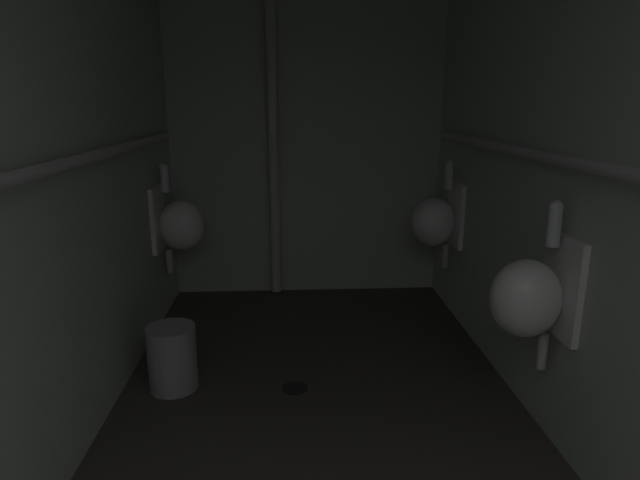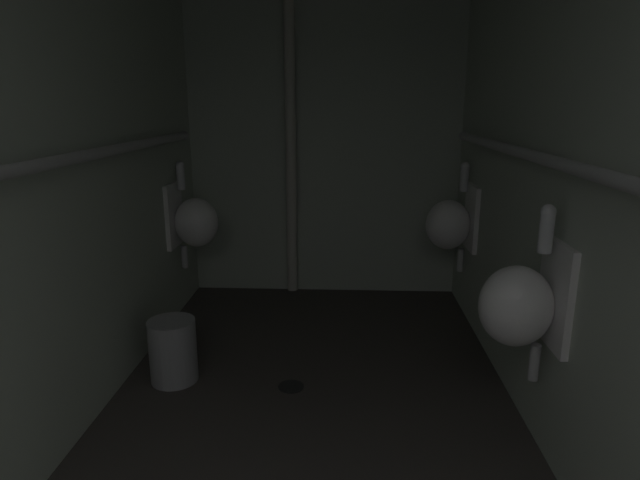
{
  "view_description": "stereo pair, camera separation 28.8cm",
  "coord_description": "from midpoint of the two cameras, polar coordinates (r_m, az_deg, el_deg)",
  "views": [
    {
      "loc": [
        -0.13,
        -0.12,
        1.49
      ],
      "look_at": [
        0.03,
        2.67,
        0.76
      ],
      "focal_mm": 29.9,
      "sensor_mm": 36.0,
      "label": 1
    },
    {
      "loc": [
        0.16,
        -0.12,
        1.49
      ],
      "look_at": [
        0.03,
        2.67,
        0.76
      ],
      "focal_mm": 29.9,
      "sensor_mm": 36.0,
      "label": 2
    }
  ],
  "objects": [
    {
      "name": "supply_pipe_left",
      "position": [
        2.35,
        -28.42,
        7.25
      ],
      "size": [
        0.06,
        3.35,
        0.06
      ],
      "color": "#B2B2B2"
    },
    {
      "name": "waste_bin",
      "position": [
        3.03,
        -18.24,
        -11.93
      ],
      "size": [
        0.26,
        0.26,
        0.35
      ],
      "primitive_type": "cylinder",
      "color": "gray",
      "rests_on": "ground"
    },
    {
      "name": "urinal_right_mid",
      "position": [
        2.39,
        18.48,
        -5.75
      ],
      "size": [
        0.32,
        0.3,
        0.76
      ],
      "color": "white"
    },
    {
      "name": "wall_right",
      "position": [
        2.38,
        23.11,
        6.1
      ],
      "size": [
        0.06,
        4.11,
        2.37
      ],
      "primitive_type": "cube",
      "color": "#B5C1AF",
      "rests_on": "ground"
    },
    {
      "name": "floor",
      "position": [
        2.61,
        -3.18,
        -21.31
      ],
      "size": [
        2.19,
        4.11,
        0.08
      ],
      "primitive_type": "cube",
      "color": "#383330",
      "rests_on": "ground"
    },
    {
      "name": "wall_left",
      "position": [
        2.39,
        -30.2,
        5.34
      ],
      "size": [
        0.06,
        4.11,
        2.37
      ],
      "primitive_type": "cube",
      "color": "#B5C1AF",
      "rests_on": "ground"
    },
    {
      "name": "wall_back",
      "position": [
        4.15,
        -3.51,
        10.36
      ],
      "size": [
        2.19,
        0.06,
        2.37
      ],
      "primitive_type": "cube",
      "color": "#B5C1AF",
      "rests_on": "ground"
    },
    {
      "name": "floor_drain",
      "position": [
        2.97,
        -5.57,
        -15.52
      ],
      "size": [
        0.14,
        0.14,
        0.01
      ],
      "primitive_type": "cylinder",
      "color": "black",
      "rests_on": "ground"
    },
    {
      "name": "supply_pipe_right",
      "position": [
        2.35,
        21.12,
        8.02
      ],
      "size": [
        0.06,
        3.34,
        0.06
      ],
      "color": "#B2B2B2"
    },
    {
      "name": "standpipe_back_wall",
      "position": [
        4.05,
        -7.09,
        10.17
      ],
      "size": [
        0.08,
        0.08,
        2.32
      ],
      "primitive_type": "cylinder",
      "color": "beige",
      "rests_on": "ground"
    },
    {
      "name": "urinal_right_far",
      "position": [
        3.76,
        10.25,
        2.07
      ],
      "size": [
        0.32,
        0.3,
        0.76
      ],
      "color": "white"
    },
    {
      "name": "urinal_left_mid",
      "position": [
        3.76,
        -17.08,
        1.64
      ],
      "size": [
        0.32,
        0.3,
        0.76
      ],
      "color": "white"
    }
  ]
}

